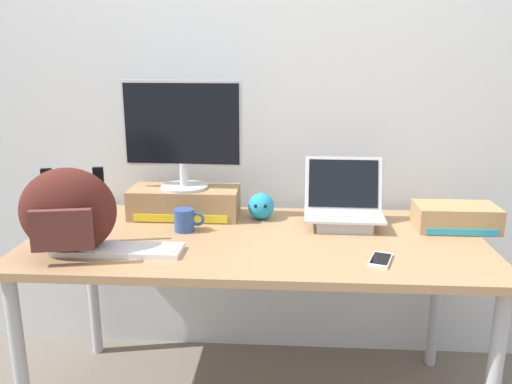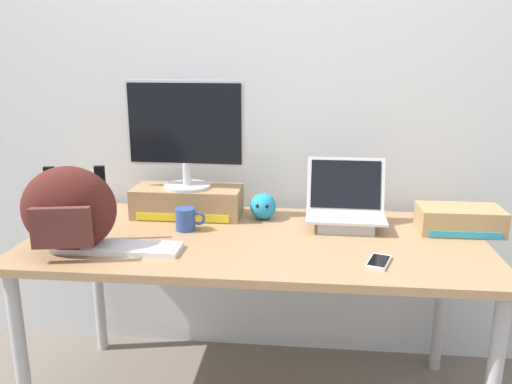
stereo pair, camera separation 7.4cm
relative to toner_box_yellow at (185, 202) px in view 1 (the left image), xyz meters
The scene contains 11 objects.
back_wall 0.64m from the toner_box_yellow, 37.80° to the left, with size 7.00×0.10×2.60m, color silver.
desk 0.43m from the toner_box_yellow, 37.22° to the right, with size 1.74×0.80×0.74m.
toner_box_yellow is the anchor object (origin of this frame).
desktop_monitor 0.31m from the toner_box_yellow, 93.09° to the right, with size 0.51×0.20×0.46m.
open_laptop 0.68m from the toner_box_yellow, ahead, with size 0.32×0.24×0.27m.
external_keyboard 0.47m from the toner_box_yellow, 109.00° to the right, with size 0.45×0.13×0.02m.
messenger_backpack 0.57m from the toner_box_yellow, 124.20° to the right, with size 0.36×0.28×0.31m.
coffee_mug 0.20m from the toner_box_yellow, 78.61° to the right, with size 0.12×0.08×0.09m.
cell_phone 0.90m from the toner_box_yellow, 31.36° to the right, with size 0.10×0.15×0.01m.
plush_toy 0.33m from the toner_box_yellow, ahead, with size 0.11×0.11×0.11m.
toner_box_cyan 1.13m from the toner_box_yellow, ahead, with size 0.32×0.18×0.10m.
Camera 1 is at (0.12, -1.88, 1.42)m, focal length 36.04 mm.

